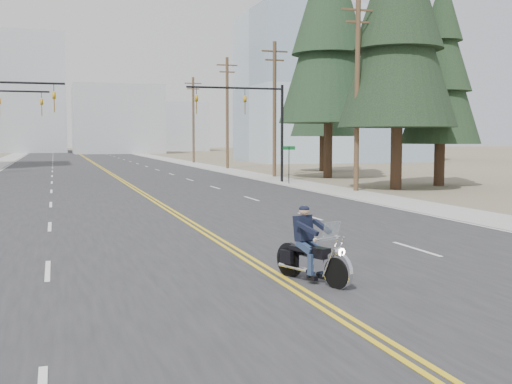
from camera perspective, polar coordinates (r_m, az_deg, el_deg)
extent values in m
plane|color=#776D56|center=(13.17, 4.43, -9.17)|extent=(400.00, 400.00, 0.00)
cube|color=#303033|center=(82.05, -14.13, 2.45)|extent=(20.00, 200.00, 0.01)
cube|color=#A5A5A0|center=(83.51, -6.23, 2.60)|extent=(3.00, 200.00, 0.01)
cylinder|color=black|center=(44.07, -21.23, 9.07)|extent=(7.00, 0.14, 0.14)
imported|color=#BF8C0C|center=(43.94, -17.52, 8.34)|extent=(0.21, 0.26, 1.30)
cylinder|color=black|center=(46.60, 2.33, 5.20)|extent=(0.20, 0.20, 7.00)
cylinder|color=black|center=(45.67, -1.85, 9.23)|extent=(7.00, 0.14, 0.14)
imported|color=#BF8C0C|center=(45.82, -0.99, 8.40)|extent=(0.21, 0.26, 1.30)
imported|color=#BF8C0C|center=(44.95, -5.32, 8.45)|extent=(0.21, 0.26, 1.30)
cylinder|color=black|center=(52.07, -21.21, 8.37)|extent=(6.00, 0.14, 0.14)
imported|color=#BF8C0C|center=(51.93, -18.53, 7.73)|extent=(0.21, 0.26, 1.30)
cylinder|color=black|center=(44.69, 2.95, 2.40)|extent=(0.06, 0.06, 2.60)
cube|color=#0C5926|center=(44.66, 2.95, 3.93)|extent=(0.90, 0.03, 0.25)
cylinder|color=brown|center=(38.98, 8.98, 8.54)|extent=(0.30, 0.30, 11.50)
cube|color=brown|center=(39.62, 9.08, 15.70)|extent=(2.20, 0.12, 0.12)
cube|color=brown|center=(39.49, 9.07, 14.70)|extent=(1.60, 0.12, 0.12)
cylinder|color=brown|center=(52.81, 1.66, 7.33)|extent=(0.30, 0.30, 11.00)
cube|color=brown|center=(53.22, 1.67, 12.39)|extent=(2.20, 0.12, 0.12)
cube|color=brown|center=(53.14, 1.67, 11.64)|extent=(1.60, 0.12, 0.12)
cylinder|color=brown|center=(67.16, -2.57, 7.00)|extent=(0.30, 0.30, 11.50)
cube|color=brown|center=(67.53, -2.59, 11.20)|extent=(2.20, 0.12, 0.12)
cube|color=brown|center=(67.46, -2.58, 10.61)|extent=(1.60, 0.12, 0.12)
cylinder|color=brown|center=(83.68, -5.59, 6.38)|extent=(0.30, 0.30, 11.00)
cube|color=brown|center=(83.95, -5.61, 9.59)|extent=(2.20, 0.12, 0.12)
cube|color=brown|center=(83.89, -5.61, 9.11)|extent=(1.60, 0.12, 0.12)
cube|color=#9EB5CC|center=(89.99, 6.79, 9.12)|extent=(24.00, 16.00, 20.00)
cube|color=#ADB2B7|center=(137.50, -12.21, 6.30)|extent=(18.00, 14.00, 14.00)
cube|color=#B7BCC6|center=(129.95, 2.72, 7.37)|extent=(16.00, 12.00, 18.00)
cube|color=#ADB2B7|center=(152.34, -20.37, 8.21)|extent=(20.00, 15.00, 26.00)
cube|color=#B7BCC6|center=(164.59, -7.08, 5.76)|extent=(14.00, 14.00, 12.00)
cylinder|color=#382619|center=(40.63, 12.36, 2.93)|extent=(0.75, 0.75, 3.84)
cone|color=black|center=(41.12, 12.55, 13.70)|extent=(7.26, 7.26, 11.53)
cylinder|color=#382619|center=(44.53, 15.98, 2.34)|extent=(0.61, 0.61, 2.81)
cone|color=black|center=(44.67, 16.15, 9.56)|extent=(5.27, 5.27, 8.42)
cone|color=black|center=(44.93, 16.22, 12.59)|extent=(3.95, 3.95, 6.32)
cone|color=black|center=(45.33, 16.29, 15.58)|extent=(2.63, 2.63, 4.49)
cylinder|color=#382619|center=(51.66, 6.41, 3.69)|extent=(0.77, 0.77, 4.39)
cone|color=black|center=(52.23, 6.51, 13.36)|extent=(7.90, 7.90, 13.16)
cylinder|color=#382619|center=(62.06, 5.98, 3.41)|extent=(0.79, 0.79, 3.37)
cone|color=black|center=(62.27, 6.04, 9.63)|extent=(6.30, 6.30, 10.12)
cone|color=black|center=(62.58, 6.06, 12.24)|extent=(4.72, 4.72, 7.59)
cone|color=black|center=(63.01, 6.09, 14.83)|extent=(3.15, 3.15, 5.40)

